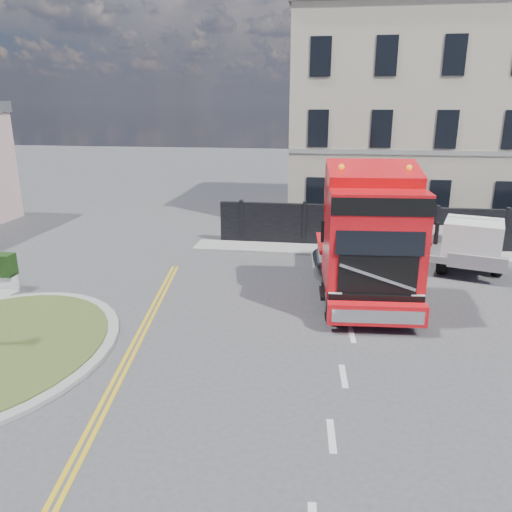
# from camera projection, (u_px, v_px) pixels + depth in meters

# --- Properties ---
(ground) EXTENTS (120.00, 120.00, 0.00)m
(ground) POSITION_uv_depth(u_px,v_px,m) (255.00, 323.00, 15.47)
(ground) COLOR #424244
(ground) RESTS_ON ground
(hoarding_fence) EXTENTS (18.80, 0.25, 2.00)m
(hoarding_fence) POSITION_uv_depth(u_px,v_px,m) (426.00, 229.00, 22.77)
(hoarding_fence) COLOR black
(hoarding_fence) RESTS_ON ground
(georgian_building) EXTENTS (12.30, 10.30, 12.80)m
(georgian_building) POSITION_uv_depth(u_px,v_px,m) (401.00, 116.00, 28.52)
(georgian_building) COLOR beige
(georgian_building) RESTS_ON ground
(pavement_far) EXTENTS (20.00, 1.60, 0.12)m
(pavement_far) POSITION_uv_depth(u_px,v_px,m) (414.00, 254.00, 22.27)
(pavement_far) COLOR gray
(pavement_far) RESTS_ON ground
(truck) EXTENTS (3.40, 7.86, 4.60)m
(truck) POSITION_uv_depth(u_px,v_px,m) (368.00, 243.00, 16.57)
(truck) COLOR black
(truck) RESTS_ON ground
(flatbed_pickup) EXTENTS (3.49, 5.69, 2.19)m
(flatbed_pickup) POSITION_uv_depth(u_px,v_px,m) (467.00, 242.00, 20.01)
(flatbed_pickup) COLOR slate
(flatbed_pickup) RESTS_ON ground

